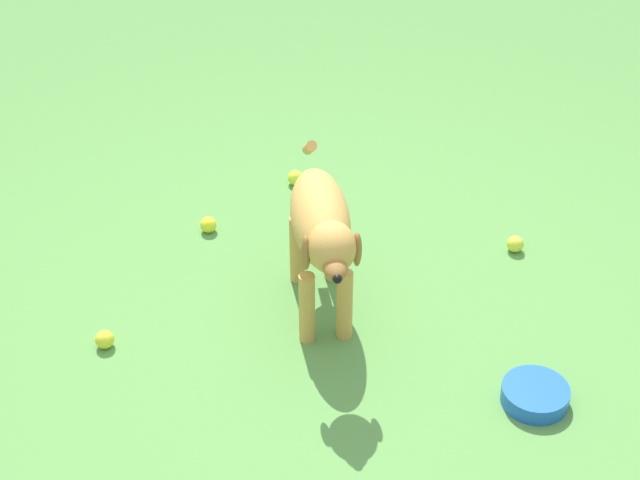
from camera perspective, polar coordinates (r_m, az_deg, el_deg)
The scene contains 7 objects.
ground at distance 3.44m, azimuth 0.65°, elevation -6.86°, with size 14.00×14.00×0.00m, color #548C42.
dog at distance 3.38m, azimuth 0.10°, elevation 0.66°, with size 0.54×0.73×0.58m.
tennis_ball_0 at distance 3.98m, azimuth 11.04°, elevation -0.22°, with size 0.07×0.07×0.07m, color #C8D63A.
tennis_ball_1 at distance 3.55m, azimuth -12.14°, elevation -5.54°, with size 0.07×0.07×0.07m, color #CED430.
tennis_ball_2 at distance 4.03m, azimuth -6.37°, elevation 0.88°, with size 0.07×0.07×0.07m, color yellow.
tennis_ball_3 at distance 4.30m, azimuth -1.42°, elevation 3.56°, with size 0.07×0.07×0.07m, color #C5E435.
water_bowl at distance 3.35m, azimuth 12.13°, elevation -8.60°, with size 0.22×0.22×0.06m, color blue.
Camera 1 is at (1.17, -2.22, 2.35)m, focal length 56.29 mm.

